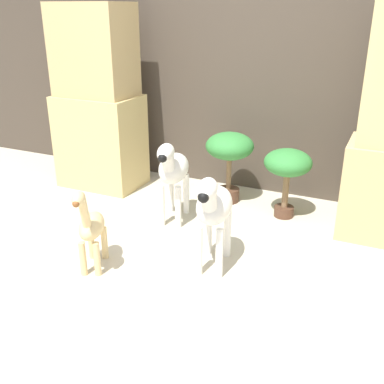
# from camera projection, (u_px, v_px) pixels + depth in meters

# --- Properties ---
(ground_plane) EXTENTS (14.00, 14.00, 0.00)m
(ground_plane) POSITION_uv_depth(u_px,v_px,m) (151.00, 288.00, 2.47)
(ground_plane) COLOR beige
(wall_back) EXTENTS (6.40, 0.08, 2.20)m
(wall_back) POSITION_uv_depth(u_px,v_px,m) (254.00, 53.00, 3.47)
(wall_back) COLOR #473D33
(wall_back) RESTS_ON ground_plane
(rock_pillar_left) EXTENTS (0.67, 0.45, 1.47)m
(rock_pillar_left) POSITION_uv_depth(u_px,v_px,m) (98.00, 104.00, 3.67)
(rock_pillar_left) COLOR #D1B775
(rock_pillar_left) RESTS_ON ground_plane
(zebra_right) EXTENTS (0.26, 0.49, 0.62)m
(zebra_right) POSITION_uv_depth(u_px,v_px,m) (213.00, 207.00, 2.51)
(zebra_right) COLOR white
(zebra_right) RESTS_ON ground_plane
(zebra_left) EXTENTS (0.27, 0.49, 0.62)m
(zebra_left) POSITION_uv_depth(u_px,v_px,m) (173.00, 170.00, 3.10)
(zebra_left) COLOR white
(zebra_left) RESTS_ON ground_plane
(giraffe_figurine) EXTENTS (0.24, 0.40, 0.55)m
(giraffe_figurine) POSITION_uv_depth(u_px,v_px,m) (91.00, 227.00, 2.55)
(giraffe_figurine) COLOR #E0C184
(giraffe_figurine) RESTS_ON ground_plane
(potted_palm_front) EXTENTS (0.34, 0.34, 0.51)m
(potted_palm_front) POSITION_uv_depth(u_px,v_px,m) (288.00, 166.00, 3.17)
(potted_palm_front) COLOR #513323
(potted_palm_front) RESTS_ON ground_plane
(potted_palm_back) EXTENTS (0.37, 0.37, 0.55)m
(potted_palm_back) POSITION_uv_depth(u_px,v_px,m) (230.00, 151.00, 3.43)
(potted_palm_back) COLOR #513323
(potted_palm_back) RESTS_ON ground_plane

